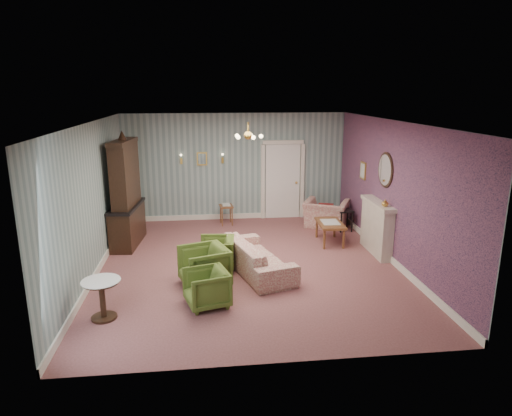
{
  "coord_description": "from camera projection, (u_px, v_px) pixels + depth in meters",
  "views": [
    {
      "loc": [
        -0.87,
        -8.7,
        3.5
      ],
      "look_at": [
        0.2,
        0.4,
        1.1
      ],
      "focal_mm": 31.81,
      "sensor_mm": 36.0,
      "label": 1
    }
  ],
  "objects": [
    {
      "name": "gilt_mirror_back",
      "position": [
        202.0,
        159.0,
        12.14
      ],
      "size": [
        0.28,
        0.06,
        0.36
      ],
      "primitive_type": null,
      "color": "gold",
      "rests_on": "wall_back"
    },
    {
      "name": "sconce_right",
      "position": [
        223.0,
        159.0,
        12.18
      ],
      "size": [
        0.16,
        0.12,
        0.3
      ],
      "primitive_type": null,
      "color": "gold",
      "rests_on": "wall_back"
    },
    {
      "name": "wall_front",
      "position": [
        277.0,
        260.0,
        5.62
      ],
      "size": [
        6.0,
        0.0,
        6.0
      ],
      "primitive_type": "plane",
      "rotation": [
        -1.57,
        0.0,
        0.0
      ],
      "color": "slate",
      "rests_on": "ground"
    },
    {
      "name": "pedestal_table",
      "position": [
        103.0,
        299.0,
        7.08
      ],
      "size": [
        0.77,
        0.77,
        0.65
      ],
      "primitive_type": null,
      "rotation": [
        0.0,
        0.0,
        -0.36
      ],
      "color": "black",
      "rests_on": "floor"
    },
    {
      "name": "oval_mirror",
      "position": [
        385.0,
        170.0,
        9.6
      ],
      "size": [
        0.04,
        0.76,
        0.84
      ],
      "primitive_type": null,
      "color": "white",
      "rests_on": "wall_right"
    },
    {
      "name": "sconce_left",
      "position": [
        181.0,
        159.0,
        12.06
      ],
      "size": [
        0.16,
        0.12,
        0.3
      ],
      "primitive_type": null,
      "color": "gold",
      "rests_on": "wall_back"
    },
    {
      "name": "mantel_vase",
      "position": [
        385.0,
        203.0,
        9.35
      ],
      "size": [
        0.15,
        0.15,
        0.15
      ],
      "primitive_type": "imported",
      "color": "gold",
      "rests_on": "fireplace"
    },
    {
      "name": "sofa_chintz",
      "position": [
        257.0,
        251.0,
        8.92
      ],
      "size": [
        1.17,
        2.21,
        0.83
      ],
      "primitive_type": "imported",
      "rotation": [
        0.0,
        0.0,
        1.85
      ],
      "color": "#9B3E40",
      "rests_on": "floor"
    },
    {
      "name": "olive_chair_b",
      "position": [
        204.0,
        265.0,
        8.26
      ],
      "size": [
        0.96,
        0.99,
        0.82
      ],
      "primitive_type": "imported",
      "rotation": [
        0.0,
        0.0,
        -1.25
      ],
      "color": "#4D6423",
      "rests_on": "floor"
    },
    {
      "name": "burgundy_cushion",
      "position": [
        326.0,
        211.0,
        11.67
      ],
      "size": [
        0.41,
        0.28,
        0.39
      ],
      "primitive_type": "cube",
      "rotation": [
        0.17,
        0.0,
        -0.35
      ],
      "color": "maroon",
      "rests_on": "wingback_chair"
    },
    {
      "name": "coffee_table",
      "position": [
        330.0,
        232.0,
        10.63
      ],
      "size": [
        0.59,
        1.01,
        0.51
      ],
      "primitive_type": null,
      "rotation": [
        0.0,
        0.0,
        -0.04
      ],
      "color": "brown",
      "rests_on": "floor"
    },
    {
      "name": "nesting_table",
      "position": [
        226.0,
        214.0,
        12.09
      ],
      "size": [
        0.37,
        0.46,
        0.57
      ],
      "primitive_type": null,
      "rotation": [
        0.0,
        0.0,
        0.08
      ],
      "color": "brown",
      "rests_on": "floor"
    },
    {
      "name": "wall_right",
      "position": [
        393.0,
        192.0,
        9.32
      ],
      "size": [
        0.0,
        7.0,
        7.0
      ],
      "primitive_type": "plane",
      "rotation": [
        1.57,
        0.0,
        -1.57
      ],
      "color": "slate",
      "rests_on": "ground"
    },
    {
      "name": "chandelier",
      "position": [
        248.0,
        136.0,
        8.68
      ],
      "size": [
        0.56,
        0.56,
        0.36
      ],
      "primitive_type": null,
      "color": "gold",
      "rests_on": "ceiling"
    },
    {
      "name": "framed_print",
      "position": [
        363.0,
        171.0,
        10.96
      ],
      "size": [
        0.04,
        0.34,
        0.42
      ],
      "primitive_type": null,
      "color": "gold",
      "rests_on": "wall_right"
    },
    {
      "name": "wingback_chair",
      "position": [
        326.0,
        209.0,
        11.82
      ],
      "size": [
        1.28,
        1.11,
        0.94
      ],
      "primitive_type": "imported",
      "rotation": [
        0.0,
        0.0,
        2.68
      ],
      "color": "#9B3E40",
      "rests_on": "floor"
    },
    {
      "name": "floor",
      "position": [
        249.0,
        265.0,
        9.35
      ],
      "size": [
        7.0,
        7.0,
        0.0
      ],
      "primitive_type": "plane",
      "color": "#895150",
      "rests_on": "ground"
    },
    {
      "name": "door",
      "position": [
        283.0,
        180.0,
        12.54
      ],
      "size": [
        1.12,
        0.12,
        2.16
      ],
      "primitive_type": null,
      "color": "white",
      "rests_on": "floor"
    },
    {
      "name": "wall_left",
      "position": [
        92.0,
        201.0,
        8.64
      ],
      "size": [
        0.0,
        7.0,
        7.0
      ],
      "primitive_type": "plane",
      "rotation": [
        1.57,
        0.0,
        1.57
      ],
      "color": "slate",
      "rests_on": "ground"
    },
    {
      "name": "dresser",
      "position": [
        125.0,
        190.0,
        10.29
      ],
      "size": [
        0.68,
        1.59,
        2.57
      ],
      "primitive_type": null,
      "rotation": [
        0.0,
        0.0,
        -0.1
      ],
      "color": "black",
      "rests_on": "floor"
    },
    {
      "name": "olive_chair_c",
      "position": [
        216.0,
        252.0,
        9.08
      ],
      "size": [
        0.71,
        0.75,
        0.71
      ],
      "primitive_type": "imported",
      "rotation": [
        0.0,
        0.0,
        -1.67
      ],
      "color": "#4D6423",
      "rests_on": "floor"
    },
    {
      "name": "side_table_black",
      "position": [
        344.0,
        220.0,
        11.51
      ],
      "size": [
        0.41,
        0.41,
        0.56
      ],
      "primitive_type": null,
      "rotation": [
        0.0,
        0.0,
        0.1
      ],
      "color": "black",
      "rests_on": "floor"
    },
    {
      "name": "ceiling",
      "position": [
        248.0,
        122.0,
        8.61
      ],
      "size": [
        7.0,
        7.0,
        0.0
      ],
      "primitive_type": "plane",
      "rotation": [
        3.14,
        0.0,
        0.0
      ],
      "color": "white",
      "rests_on": "ground"
    },
    {
      "name": "wall_back",
      "position": [
        235.0,
        167.0,
        12.34
      ],
      "size": [
        6.0,
        0.0,
        6.0
      ],
      "primitive_type": "plane",
      "rotation": [
        1.57,
        0.0,
        0.0
      ],
      "color": "slate",
      "rests_on": "ground"
    },
    {
      "name": "wall_right_floral",
      "position": [
        393.0,
        192.0,
        9.32
      ],
      "size": [
        0.0,
        7.0,
        7.0
      ],
      "primitive_type": "plane",
      "rotation": [
        1.57,
        0.0,
        -1.57
      ],
      "color": "#AF576E",
      "rests_on": "ground"
    },
    {
      "name": "fireplace",
      "position": [
        377.0,
        227.0,
        9.91
      ],
      "size": [
        0.3,
        1.4,
        1.16
      ],
      "primitive_type": null,
      "color": "beige",
      "rests_on": "floor"
    },
    {
      "name": "olive_chair_a",
      "position": [
        206.0,
        286.0,
        7.5
      ],
      "size": [
        0.78,
        0.81,
        0.69
      ],
      "primitive_type": "imported",
      "rotation": [
        0.0,
        0.0,
        -1.3
      ],
      "color": "#4D6423",
      "rests_on": "floor"
    }
  ]
}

